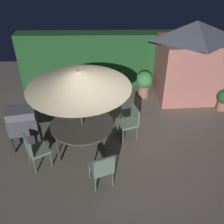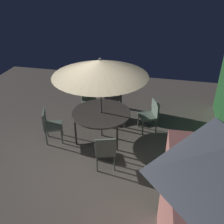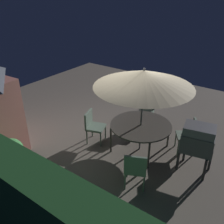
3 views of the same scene
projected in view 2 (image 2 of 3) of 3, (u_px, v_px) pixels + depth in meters
ground_plane at (94, 156)px, 6.40m from camera, size 11.00×11.00×0.00m
patio_table at (101, 114)px, 6.83m from camera, size 1.57×1.57×0.75m
patio_umbrella at (100, 68)px, 6.19m from camera, size 2.39×2.39×2.24m
bbq_grill at (113, 87)px, 7.99m from camera, size 0.78×0.62×1.20m
chair_near_shed at (105, 150)px, 5.78m from camera, size 0.59×0.58×0.90m
chair_far_side at (151, 114)px, 7.20m from camera, size 0.62×0.62×0.90m
chair_toward_hedge at (90, 100)px, 7.95m from camera, size 0.64×0.64×0.90m
chair_toward_house at (50, 124)px, 6.73m from camera, size 0.60×0.60×0.90m
potted_plant_by_shed at (205, 184)px, 4.85m from camera, size 0.57×0.57×0.92m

